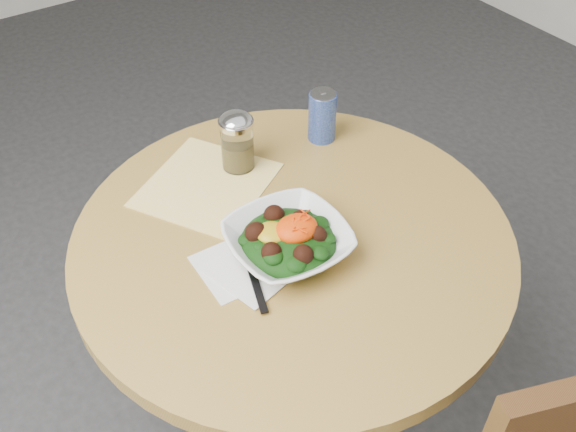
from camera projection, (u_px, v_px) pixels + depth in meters
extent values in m
plane|color=#292A2C|center=(291.00, 422.00, 1.81)|extent=(6.00, 6.00, 0.00)
cylinder|color=black|center=(291.00, 419.00, 1.80)|extent=(0.52, 0.52, 0.03)
cylinder|color=black|center=(292.00, 347.00, 1.57)|extent=(0.10, 0.10, 0.71)
cylinder|color=#B38940|center=(293.00, 239.00, 1.32)|extent=(0.90, 0.90, 0.04)
cube|color=yellow|center=(207.00, 184.00, 1.41)|extent=(0.36, 0.35, 0.00)
cube|color=silver|center=(237.00, 266.00, 1.24)|extent=(0.15, 0.15, 0.00)
cube|color=silver|center=(254.00, 269.00, 1.23)|extent=(0.17, 0.17, 0.00)
imported|color=white|center=(288.00, 242.00, 1.24)|extent=(0.24, 0.24, 0.06)
ellipsoid|color=black|center=(288.00, 243.00, 1.25)|extent=(0.19, 0.19, 0.07)
ellipsoid|color=#BD9A12|center=(272.00, 232.00, 1.22)|extent=(0.06, 0.06, 0.02)
ellipsoid|color=#F65605|center=(296.00, 228.00, 1.23)|extent=(0.09, 0.07, 0.04)
cube|color=black|center=(256.00, 285.00, 1.19)|extent=(0.06, 0.13, 0.00)
cube|color=black|center=(245.00, 244.00, 1.27)|extent=(0.05, 0.08, 0.00)
cylinder|color=silver|center=(237.00, 146.00, 1.42)|extent=(0.07, 0.07, 0.11)
cylinder|color=#A48D4C|center=(238.00, 155.00, 1.44)|extent=(0.06, 0.06, 0.06)
cylinder|color=silver|center=(236.00, 123.00, 1.38)|extent=(0.08, 0.08, 0.01)
ellipsoid|color=silver|center=(236.00, 120.00, 1.38)|extent=(0.07, 0.07, 0.03)
cylinder|color=navy|center=(322.00, 117.00, 1.50)|extent=(0.07, 0.07, 0.12)
cylinder|color=silver|center=(323.00, 94.00, 1.46)|extent=(0.06, 0.06, 0.00)
cube|color=silver|center=(322.00, 91.00, 1.46)|extent=(0.02, 0.02, 0.00)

